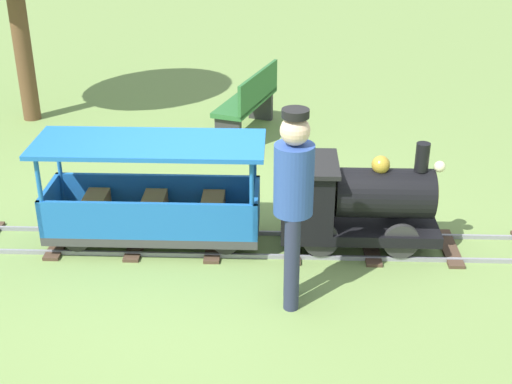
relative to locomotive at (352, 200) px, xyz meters
The scene contains 6 objects.
ground_plane 1.31m from the locomotive, 90.00° to the right, with size 60.00×60.00×0.00m, color #75934C.
track 0.99m from the locomotive, 90.00° to the right, with size 0.67×5.70×0.04m.
locomotive is the anchor object (origin of this frame).
passenger_car 1.77m from the locomotive, 90.00° to the right, with size 0.73×2.00×0.97m.
conductor_person 1.13m from the locomotive, 31.50° to the right, with size 0.30×0.30×1.62m.
park_bench 3.08m from the locomotive, 160.22° to the right, with size 1.36×0.79×0.82m.
Camera 1 is at (5.61, 0.58, 3.24)m, focal length 49.52 mm.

